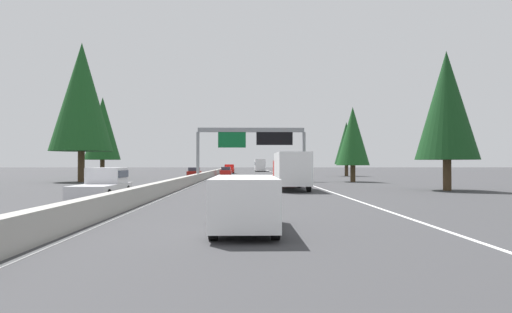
{
  "coord_description": "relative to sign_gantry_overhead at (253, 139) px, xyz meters",
  "views": [
    {
      "loc": [
        -1.82,
        -5.28,
        2.12
      ],
      "look_at": [
        53.19,
        -6.5,
        2.94
      ],
      "focal_mm": 31.46,
      "sensor_mm": 36.0,
      "label": 1
    }
  ],
  "objects": [
    {
      "name": "ground_plane",
      "position": [
        9.94,
        6.04,
        -4.95
      ],
      "size": [
        320.0,
        320.0,
        0.0
      ],
      "primitive_type": "plane",
      "color": "#38383A"
    },
    {
      "name": "oncoming_near",
      "position": [
        17.02,
        8.72,
        -4.27
      ],
      "size": [
        4.4,
        1.8,
        1.47
      ],
      "rotation": [
        0.0,
        0.0,
        3.14
      ],
      "color": "maroon",
      "rests_on": "ground"
    },
    {
      "name": "sedan_distant_a",
      "position": [
        25.86,
        4.25,
        -4.27
      ],
      "size": [
        4.4,
        1.8,
        1.47
      ],
      "color": "red",
      "rests_on": "ground"
    },
    {
      "name": "minivan_near_right",
      "position": [
        -37.8,
        0.8,
        -4.0
      ],
      "size": [
        5.0,
        1.95,
        1.69
      ],
      "color": "white",
      "rests_on": "ground"
    },
    {
      "name": "shoulder_stripe_median",
      "position": [
        19.94,
        5.79,
        -4.94
      ],
      "size": [
        160.0,
        0.16,
        0.01
      ],
      "primitive_type": "cube",
      "color": "silver",
      "rests_on": "ground"
    },
    {
      "name": "conifer_left_mid",
      "position": [
        15.27,
        22.16,
        2.33
      ],
      "size": [
        5.27,
        5.27,
        11.97
      ],
      "color": "#4C3823",
      "rests_on": "ground"
    },
    {
      "name": "pickup_mid_center",
      "position": [
        40.28,
        4.23,
        -4.04
      ],
      "size": [
        5.6,
        2.0,
        1.86
      ],
      "color": "red",
      "rests_on": "ground"
    },
    {
      "name": "shoulder_stripe_right",
      "position": [
        19.94,
        -5.48,
        -4.94
      ],
      "size": [
        160.0,
        0.16,
        0.01
      ],
      "primitive_type": "cube",
      "color": "silver",
      "rests_on": "ground"
    },
    {
      "name": "bus_far_left",
      "position": [
        63.08,
        -2.73,
        -3.23
      ],
      "size": [
        11.5,
        2.55,
        3.1
      ],
      "color": "white",
      "rests_on": "ground"
    },
    {
      "name": "median_barrier",
      "position": [
        29.94,
        6.34,
        -4.5
      ],
      "size": [
        180.0,
        0.56,
        0.9
      ],
      "primitive_type": "cube",
      "color": "#9E9B93",
      "rests_on": "ground"
    },
    {
      "name": "sign_gantry_overhead",
      "position": [
        0.0,
        0.0,
        0.0
      ],
      "size": [
        0.5,
        12.68,
        6.22
      ],
      "color": "gray",
      "rests_on": "ground"
    },
    {
      "name": "oncoming_far",
      "position": [
        -26.45,
        8.78,
        -4.04
      ],
      "size": [
        5.6,
        2.0,
        1.86
      ],
      "rotation": [
        0.0,
        0.0,
        3.14
      ],
      "color": "silver",
      "rests_on": "ground"
    },
    {
      "name": "conifer_right_near",
      "position": [
        -17.52,
        -14.82,
        1.65
      ],
      "size": [
        4.78,
        4.78,
        10.87
      ],
      "color": "#4C3823",
      "rests_on": "ground"
    },
    {
      "name": "sedan_mid_left",
      "position": [
        -6.35,
        -2.89,
        -4.27
      ],
      "size": [
        4.4,
        1.8,
        1.47
      ],
      "color": "silver",
      "rests_on": "ground"
    },
    {
      "name": "conifer_right_far",
      "position": [
        21.01,
        -15.66,
        0.43
      ],
      "size": [
        3.9,
        3.9,
        8.87
      ],
      "color": "#4C3823",
      "rests_on": "ground"
    },
    {
      "name": "box_truck_far_center",
      "position": [
        -16.21,
        -2.81,
        -3.34
      ],
      "size": [
        8.5,
        2.4,
        2.95
      ],
      "color": "white",
      "rests_on": "ground"
    },
    {
      "name": "conifer_right_mid",
      "position": [
        -1.26,
        -11.37,
        0.23
      ],
      "size": [
        3.76,
        3.76,
        8.54
      ],
      "color": "#4C3823",
      "rests_on": "ground"
    },
    {
      "name": "conifer_left_near",
      "position": [
        -0.71,
        19.45,
        4.69
      ],
      "size": [
        6.97,
        6.97,
        15.85
      ],
      "color": "#4C3823",
      "rests_on": "ground"
    }
  ]
}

